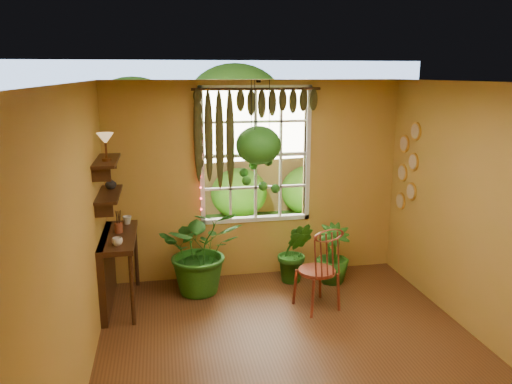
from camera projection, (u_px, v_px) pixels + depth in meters
floor at (298, 360)px, 4.97m from camera, size 4.50×4.50×0.00m
ceiling at (304, 83)px, 4.34m from camera, size 4.50×4.50×0.00m
wall_back at (256, 181)px, 6.80m from camera, size 4.00×0.00×4.00m
wall_left at (77, 244)px, 4.29m from camera, size 0.00×4.50×4.50m
wall_right at (493, 219)px, 5.02m from camera, size 0.00×4.50×4.50m
window at (255, 155)px, 6.75m from camera, size 1.52×0.10×1.86m
valance_vine at (251, 113)px, 6.48m from camera, size 1.70×0.12×1.10m
string_lights at (200, 154)px, 6.51m from camera, size 0.03×0.03×1.54m
wall_plates at (407, 167)px, 6.68m from camera, size 0.04×0.32×1.10m
counter_ledge at (111, 263)px, 6.02m from camera, size 0.40×1.20×0.90m
shelf_lower at (109, 194)px, 5.82m from camera, size 0.25×0.90×0.04m
shelf_upper at (107, 161)px, 5.73m from camera, size 0.25×0.90×0.04m
backyard at (228, 141)px, 11.28m from camera, size 14.00×10.00×12.00m
windsor_chair at (318, 281)px, 5.98m from camera, size 0.56×0.58×1.20m
potted_plant_left at (201, 250)px, 6.39m from camera, size 1.07×0.93×1.16m
potted_plant_mid at (295, 252)px, 6.73m from camera, size 0.55×0.49×0.85m
potted_plant_right at (333, 254)px, 6.74m from camera, size 0.52×0.52×0.80m
hanging_basket at (258, 149)px, 6.45m from camera, size 0.59×0.59×1.48m
cup_a at (117, 242)px, 5.57m from camera, size 0.15×0.15×0.09m
cup_b at (127, 220)px, 6.36m from camera, size 0.13×0.13×0.10m
brush_jar at (118, 222)px, 6.01m from camera, size 0.10×0.10×0.35m
shelf_vase at (111, 183)px, 6.02m from camera, size 0.17×0.17×0.14m
tiffany_lamp at (105, 140)px, 5.56m from camera, size 0.19×0.19×0.32m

